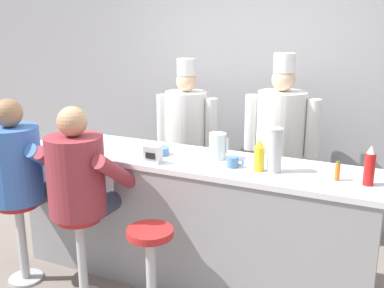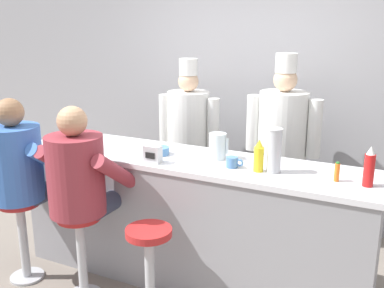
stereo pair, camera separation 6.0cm
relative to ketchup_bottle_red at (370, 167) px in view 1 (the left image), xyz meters
The scene contains 16 objects.
wall_back 2.00m from the ketchup_bottle_red, 129.88° to the left, with size 10.00×0.06×2.70m.
diner_counter 1.43m from the ketchup_bottle_red, behind, with size 2.83×0.66×1.02m.
ketchup_bottle_red is the anchor object (origin of this frame).
mustard_bottle_yellow 0.71m from the ketchup_bottle_red, behind, with size 0.07×0.07×0.23m.
hot_sauce_bottle_orange 0.20m from the ketchup_bottle_red, behind, with size 0.03×0.03×0.13m.
water_pitcher_clear 1.09m from the ketchup_bottle_red, behind, with size 0.15×0.13×0.20m.
breakfast_plate 2.49m from the ketchup_bottle_red, behind, with size 0.24×0.24×0.05m.
cereal_bowl 1.53m from the ketchup_bottle_red, behind, with size 0.15×0.15×0.06m.
coffee_mug_blue 0.90m from the ketchup_bottle_red, behind, with size 0.13×0.09×0.08m.
cup_stack_steel 0.61m from the ketchup_bottle_red, behind, with size 0.10×0.10×0.31m.
napkin_dispenser_chrome 1.48m from the ketchup_bottle_red, behind, with size 0.13×0.08×0.13m.
diner_seated_blue 2.53m from the ketchup_bottle_red, 168.33° to the right, with size 0.62×0.61×1.48m.
diner_seated_maroon 1.96m from the ketchup_bottle_red, 164.79° to the right, with size 0.61×0.61×1.47m.
empty_stool_round 1.55m from the ketchup_bottle_red, 157.02° to the right, with size 0.32×0.32×0.69m.
cook_in_whites_near 2.08m from the ketchup_bottle_red, 149.67° to the left, with size 0.66×0.42×1.68m.
cook_in_whites_far 1.34m from the ketchup_bottle_red, 128.48° to the left, with size 0.69×0.44×1.76m.
Camera 1 is at (1.41, -2.62, 2.02)m, focal length 42.00 mm.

